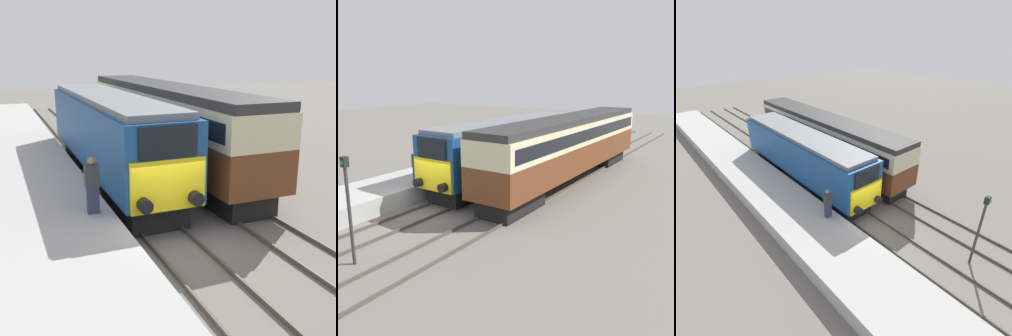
{
  "view_description": "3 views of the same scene",
  "coord_description": "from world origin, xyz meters",
  "views": [
    {
      "loc": [
        -4.73,
        -10.73,
        5.75
      ],
      "look_at": [
        0.0,
        0.64,
        2.36
      ],
      "focal_mm": 45.0,
      "sensor_mm": 36.0,
      "label": 1
    },
    {
      "loc": [
        13.08,
        -12.36,
        6.54
      ],
      "look_at": [
        1.7,
        4.64,
        1.6
      ],
      "focal_mm": 40.0,
      "sensor_mm": 36.0,
      "label": 2
    },
    {
      "loc": [
        -9.4,
        -8.45,
        10.26
      ],
      "look_at": [
        1.7,
        4.64,
        1.6
      ],
      "focal_mm": 28.0,
      "sensor_mm": 36.0,
      "label": 3
    }
  ],
  "objects": [
    {
      "name": "ground_plane",
      "position": [
        0.0,
        0.0,
        0.0
      ],
      "size": [
        120.0,
        120.0,
        0.0
      ],
      "primitive_type": "plane",
      "color": "slate"
    },
    {
      "name": "platform_left",
      "position": [
        -3.3,
        8.0,
        0.46
      ],
      "size": [
        3.5,
        50.0,
        0.91
      ],
      "color": "#A8A8A3",
      "rests_on": "ground_plane"
    },
    {
      "name": "rails_near_track",
      "position": [
        0.0,
        5.0,
        0.07
      ],
      "size": [
        1.51,
        60.0,
        0.14
      ],
      "color": "#4C4238",
      "rests_on": "ground_plane"
    },
    {
      "name": "rails_far_track",
      "position": [
        3.4,
        5.0,
        0.07
      ],
      "size": [
        1.5,
        60.0,
        0.14
      ],
      "color": "#4C4238",
      "rests_on": "ground_plane"
    },
    {
      "name": "locomotive",
      "position": [
        0.0,
        7.49,
        2.21
      ],
      "size": [
        2.7,
        14.22,
        3.97
      ],
      "color": "black",
      "rests_on": "ground_plane"
    },
    {
      "name": "passenger_carriage",
      "position": [
        3.4,
        9.39,
        2.53
      ],
      "size": [
        2.75,
        17.98,
        4.2
      ],
      "color": "black",
      "rests_on": "ground_plane"
    },
    {
      "name": "person_on_platform",
      "position": [
        -2.15,
        1.51,
        1.81
      ],
      "size": [
        0.44,
        0.26,
        1.8
      ],
      "color": "#2D334C",
      "rests_on": "platform_left"
    },
    {
      "name": "signal_post",
      "position": [
        1.7,
        -5.18,
        2.35
      ],
      "size": [
        0.24,
        0.28,
        3.96
      ],
      "color": "#333333",
      "rests_on": "ground_plane"
    }
  ]
}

